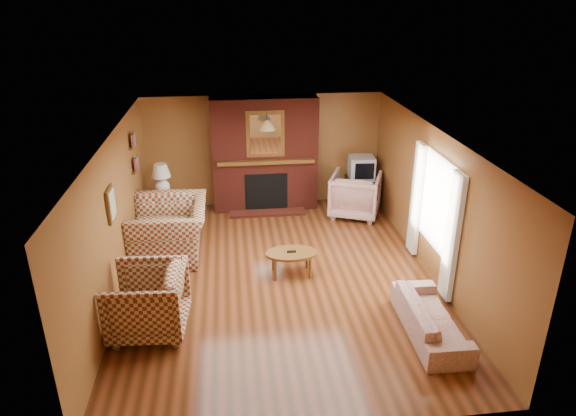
{
  "coord_description": "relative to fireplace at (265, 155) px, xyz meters",
  "views": [
    {
      "loc": [
        -0.74,
        -7.35,
        4.39
      ],
      "look_at": [
        0.21,
        0.6,
        0.97
      ],
      "focal_mm": 32.0,
      "sensor_mm": 36.0,
      "label": 1
    }
  ],
  "objects": [
    {
      "name": "ceiling",
      "position": [
        0.0,
        -2.98,
        1.22
      ],
      "size": [
        6.5,
        6.5,
        0.0
      ],
      "primitive_type": "plane",
      "rotation": [
        3.14,
        0.0,
        0.0
      ],
      "color": "white",
      "rests_on": "wall_back"
    },
    {
      "name": "floral_sofa",
      "position": [
        1.9,
        -4.73,
        -0.94
      ],
      "size": [
        0.69,
        1.67,
        0.48
      ],
      "primitive_type": "imported",
      "rotation": [
        0.0,
        0.0,
        1.55
      ],
      "color": "beige",
      "rests_on": "floor"
    },
    {
      "name": "botanical_print",
      "position": [
        -2.47,
        -3.28,
        0.37
      ],
      "size": [
        0.05,
        0.4,
        0.5
      ],
      "color": "brown",
      "rests_on": "wall_left"
    },
    {
      "name": "tv_stand",
      "position": [
        2.05,
        -0.18,
        -0.86
      ],
      "size": [
        0.61,
        0.56,
        0.65
      ],
      "primitive_type": "cube",
      "rotation": [
        0.0,
        0.0,
        -0.02
      ],
      "color": "black",
      "rests_on": "floor"
    },
    {
      "name": "wall_back",
      "position": [
        0.0,
        0.27,
        0.02
      ],
      "size": [
        6.5,
        0.0,
        6.5
      ],
      "primitive_type": "plane",
      "rotation": [
        1.57,
        0.0,
        0.0
      ],
      "color": "#93602D",
      "rests_on": "floor"
    },
    {
      "name": "wall_right",
      "position": [
        2.5,
        -2.98,
        0.02
      ],
      "size": [
        0.0,
        6.5,
        6.5
      ],
      "primitive_type": "plane",
      "rotation": [
        1.57,
        0.0,
        -1.57
      ],
      "color": "#93602D",
      "rests_on": "floor"
    },
    {
      "name": "side_table",
      "position": [
        -2.1,
        -0.53,
        -0.87
      ],
      "size": [
        0.5,
        0.5,
        0.62
      ],
      "primitive_type": "cube",
      "rotation": [
        0.0,
        0.0,
        -0.08
      ],
      "color": "brown",
      "rests_on": "floor"
    },
    {
      "name": "wall_front",
      "position": [
        0.0,
        -6.23,
        0.02
      ],
      "size": [
        6.5,
        0.0,
        6.5
      ],
      "primitive_type": "plane",
      "rotation": [
        -1.57,
        0.0,
        0.0
      ],
      "color": "#93602D",
      "rests_on": "floor"
    },
    {
      "name": "window_right",
      "position": [
        2.45,
        -3.18,
        -0.06
      ],
      "size": [
        0.1,
        1.85,
        2.0
      ],
      "color": "beige",
      "rests_on": "wall_right"
    },
    {
      "name": "floor",
      "position": [
        0.0,
        -2.98,
        -1.18
      ],
      "size": [
        6.5,
        6.5,
        0.0
      ],
      "primitive_type": "plane",
      "color": "#43230E",
      "rests_on": "ground"
    },
    {
      "name": "table_lamp",
      "position": [
        -2.1,
        -0.53,
        -0.21
      ],
      "size": [
        0.38,
        0.38,
        0.62
      ],
      "color": "white",
      "rests_on": "side_table"
    },
    {
      "name": "crt_tv",
      "position": [
        2.05,
        -0.19,
        -0.29
      ],
      "size": [
        0.56,
        0.56,
        0.48
      ],
      "color": "#AFB2B7",
      "rests_on": "tv_stand"
    },
    {
      "name": "bookshelf",
      "position": [
        -2.44,
        -1.08,
        0.48
      ],
      "size": [
        0.09,
        0.55,
        0.71
      ],
      "color": "brown",
      "rests_on": "wall_left"
    },
    {
      "name": "coffee_table",
      "position": [
        0.2,
        -2.92,
        -0.82
      ],
      "size": [
        0.86,
        0.53,
        0.43
      ],
      "color": "brown",
      "rests_on": "floor"
    },
    {
      "name": "plaid_armchair",
      "position": [
        -1.95,
        -4.21,
        -0.71
      ],
      "size": [
        1.1,
        1.07,
        0.94
      ],
      "primitive_type": "imported",
      "rotation": [
        0.0,
        0.0,
        -1.63
      ],
      "color": "maroon",
      "rests_on": "floor"
    },
    {
      "name": "pendant_light",
      "position": [
        0.0,
        -0.68,
        0.82
      ],
      "size": [
        0.36,
        0.36,
        0.48
      ],
      "color": "black",
      "rests_on": "ceiling"
    },
    {
      "name": "floral_armchair",
      "position": [
        1.82,
        -0.64,
        -0.73
      ],
      "size": [
        1.28,
        1.29,
        0.91
      ],
      "primitive_type": "imported",
      "rotation": [
        0.0,
        0.0,
        2.75
      ],
      "color": "beige",
      "rests_on": "floor"
    },
    {
      "name": "fireplace",
      "position": [
        0.0,
        0.0,
        0.0
      ],
      "size": [
        2.2,
        0.82,
        2.4
      ],
      "color": "#5A1C13",
      "rests_on": "floor"
    },
    {
      "name": "plaid_loveseat",
      "position": [
        -1.85,
        -1.97,
        -0.7
      ],
      "size": [
        1.32,
        1.5,
        0.97
      ],
      "primitive_type": "imported",
      "rotation": [
        0.0,
        0.0,
        -1.56
      ],
      "color": "maroon",
      "rests_on": "floor"
    },
    {
      "name": "wall_left",
      "position": [
        -2.5,
        -2.98,
        0.02
      ],
      "size": [
        0.0,
        6.5,
        6.5
      ],
      "primitive_type": "plane",
      "rotation": [
        1.57,
        0.0,
        1.57
      ],
      "color": "#93602D",
      "rests_on": "floor"
    }
  ]
}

